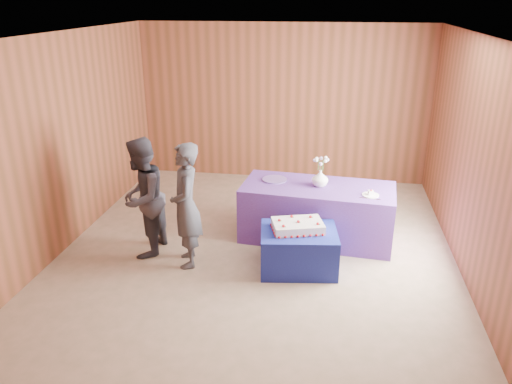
% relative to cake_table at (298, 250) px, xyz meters
% --- Properties ---
extents(ground, '(6.00, 6.00, 0.00)m').
position_rel_cake_table_xyz_m(ground, '(-0.56, 0.24, -0.25)').
color(ground, '#9F806D').
rests_on(ground, ground).
extents(room_shell, '(5.04, 6.04, 2.72)m').
position_rel_cake_table_xyz_m(room_shell, '(-0.56, 0.24, 1.55)').
color(room_shell, brown).
rests_on(room_shell, ground).
extents(cake_table, '(0.98, 0.81, 0.50)m').
position_rel_cake_table_xyz_m(cake_table, '(0.00, 0.00, 0.00)').
color(cake_table, '#1B3097').
rests_on(cake_table, ground).
extents(serving_table, '(2.07, 1.08, 0.75)m').
position_rel_cake_table_xyz_m(serving_table, '(0.18, 0.87, 0.12)').
color(serving_table, '#573696').
rests_on(serving_table, ground).
extents(sheet_cake, '(0.70, 0.57, 0.14)m').
position_rel_cake_table_xyz_m(sheet_cake, '(-0.02, 0.03, 0.30)').
color(sheet_cake, silver).
rests_on(sheet_cake, cake_table).
extents(vase, '(0.25, 0.25, 0.22)m').
position_rel_cake_table_xyz_m(vase, '(0.20, 0.88, 0.61)').
color(vase, white).
rests_on(vase, serving_table).
extents(flower_spray, '(0.21, 0.21, 0.16)m').
position_rel_cake_table_xyz_m(flower_spray, '(0.20, 0.88, 0.86)').
color(flower_spray, '#326227').
rests_on(flower_spray, vase).
extents(platter, '(0.45, 0.45, 0.02)m').
position_rel_cake_table_xyz_m(platter, '(-0.42, 1.01, 0.51)').
color(platter, '#6A4E9D').
rests_on(platter, serving_table).
extents(plate, '(0.23, 0.23, 0.01)m').
position_rel_cake_table_xyz_m(plate, '(0.84, 0.65, 0.51)').
color(plate, white).
rests_on(plate, serving_table).
extents(cake_slice, '(0.08, 0.07, 0.08)m').
position_rel_cake_table_xyz_m(cake_slice, '(0.84, 0.65, 0.54)').
color(cake_slice, silver).
rests_on(cake_slice, plate).
extents(knife, '(0.26, 0.05, 0.00)m').
position_rel_cake_table_xyz_m(knife, '(0.83, 0.54, 0.50)').
color(knife, silver).
rests_on(knife, serving_table).
extents(guest_left, '(0.53, 0.65, 1.54)m').
position_rel_cake_table_xyz_m(guest_left, '(-1.35, -0.08, 0.52)').
color(guest_left, '#373841').
rests_on(guest_left, ground).
extents(guest_right, '(0.60, 0.76, 1.53)m').
position_rel_cake_table_xyz_m(guest_right, '(-1.97, 0.09, 0.51)').
color(guest_right, '#35343E').
rests_on(guest_right, ground).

